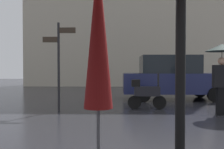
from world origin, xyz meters
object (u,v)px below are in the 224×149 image
object	(u,v)px
folded_patio_umbrella_far	(98,45)
parked_scooter	(146,93)
street_signpost	(59,57)
parked_car_left	(172,78)
pedestrian_with_umbrella	(222,62)

from	to	relation	value
folded_patio_umbrella_far	parked_scooter	world-z (taller)	folded_patio_umbrella_far
folded_patio_umbrella_far	street_signpost	world-z (taller)	street_signpost
parked_car_left	folded_patio_umbrella_far	bearing A→B (deg)	-100.49
folded_patio_umbrella_far	street_signpost	xyz separation A→B (m)	(-1.72, 5.11, 0.15)
folded_patio_umbrella_far	pedestrian_with_umbrella	size ratio (longest dim) A/B	1.21
pedestrian_with_umbrella	parked_car_left	xyz separation A→B (m)	(-0.63, 3.49, -0.60)
street_signpost	parked_scooter	bearing A→B (deg)	7.65
pedestrian_with_umbrella	parked_car_left	bearing A→B (deg)	88.10
folded_patio_umbrella_far	parked_car_left	distance (m)	8.47
folded_patio_umbrella_far	street_signpost	distance (m)	5.40
pedestrian_with_umbrella	street_signpost	world-z (taller)	street_signpost
parked_scooter	parked_car_left	bearing A→B (deg)	43.28
parked_scooter	parked_car_left	world-z (taller)	parked_car_left
parked_car_left	street_signpost	size ratio (longest dim) A/B	1.58
parked_car_left	street_signpost	bearing A→B (deg)	-138.60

